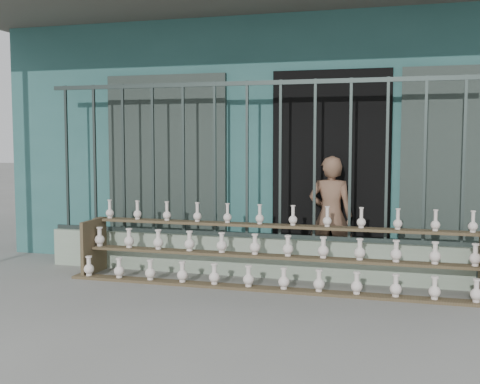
# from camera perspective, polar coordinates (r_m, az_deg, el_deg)

# --- Properties ---
(ground) EXTENTS (60.00, 60.00, 0.00)m
(ground) POSITION_cam_1_polar(r_m,az_deg,el_deg) (5.90, -2.69, -10.55)
(ground) COLOR slate
(workshop_building) EXTENTS (7.40, 6.60, 3.21)m
(workshop_building) POSITION_cam_1_polar(r_m,az_deg,el_deg) (9.78, 5.21, 5.21)
(workshop_building) COLOR #2A5A57
(workshop_building) RESTS_ON ground
(parapet_wall) EXTENTS (5.00, 0.20, 0.45)m
(parapet_wall) POSITION_cam_1_polar(r_m,az_deg,el_deg) (7.06, 0.67, -6.08)
(parapet_wall) COLOR #8D9F89
(parapet_wall) RESTS_ON ground
(security_fence) EXTENTS (5.00, 0.04, 1.80)m
(security_fence) POSITION_cam_1_polar(r_m,az_deg,el_deg) (6.93, 0.68, 3.08)
(security_fence) COLOR #283330
(security_fence) RESTS_ON parapet_wall
(shelf_rack) EXTENTS (4.50, 0.68, 0.85)m
(shelf_rack) POSITION_cam_1_polar(r_m,az_deg,el_deg) (6.55, 2.94, -5.75)
(shelf_rack) COLOR brown
(shelf_rack) RESTS_ON ground
(elderly_woman) EXTENTS (0.52, 0.34, 1.39)m
(elderly_woman) POSITION_cam_1_polar(r_m,az_deg,el_deg) (7.07, 8.59, -2.24)
(elderly_woman) COLOR brown
(elderly_woman) RESTS_ON ground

